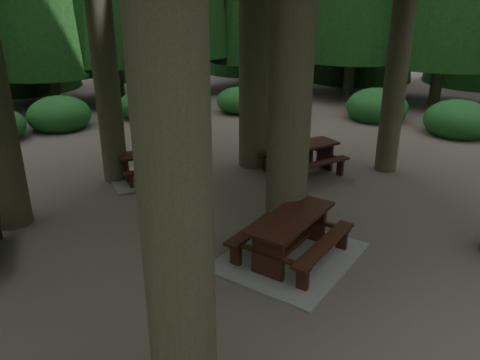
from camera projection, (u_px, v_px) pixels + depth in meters
ground at (257, 245)px, 9.43m from camera, size 80.00×80.00×0.00m
picnic_table_a at (291, 243)px, 8.86m from camera, size 3.34×3.13×0.90m
picnic_table_c at (151, 169)px, 12.82m from camera, size 2.28×1.93×0.73m
picnic_table_d at (304, 154)px, 13.01m from camera, size 2.04×1.68×0.85m
shrub_ring at (268, 206)px, 10.21m from camera, size 23.86×24.64×1.49m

